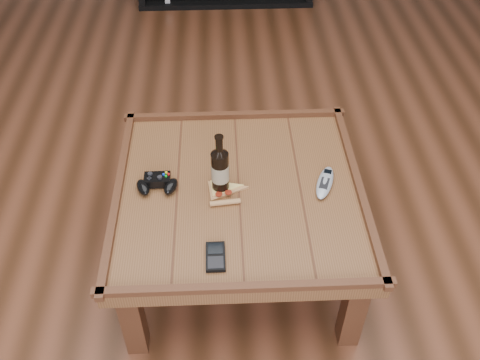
{
  "coord_description": "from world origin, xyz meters",
  "views": [
    {
      "loc": [
        -0.06,
        -1.54,
        1.97
      ],
      "look_at": [
        0.0,
        -0.02,
        0.52
      ],
      "focal_mm": 40.0,
      "sensor_mm": 36.0,
      "label": 1
    }
  ],
  "objects_px": {
    "remote_control": "(325,182)",
    "smartphone": "(216,257)",
    "pizza_slice": "(223,191)",
    "game_controller": "(157,184)",
    "coffee_table": "(239,200)",
    "beer_bottle": "(220,169)"
  },
  "relations": [
    {
      "from": "beer_bottle",
      "to": "smartphone",
      "type": "height_order",
      "value": "beer_bottle"
    },
    {
      "from": "pizza_slice",
      "to": "smartphone",
      "type": "bearing_deg",
      "value": -101.77
    },
    {
      "from": "pizza_slice",
      "to": "remote_control",
      "type": "relative_size",
      "value": 1.1
    },
    {
      "from": "coffee_table",
      "to": "remote_control",
      "type": "height_order",
      "value": "remote_control"
    },
    {
      "from": "coffee_table",
      "to": "smartphone",
      "type": "relative_size",
      "value": 7.99
    },
    {
      "from": "game_controller",
      "to": "remote_control",
      "type": "xyz_separation_m",
      "value": [
        0.68,
        -0.01,
        -0.01
      ]
    },
    {
      "from": "pizza_slice",
      "to": "remote_control",
      "type": "bearing_deg",
      "value": -2.75
    },
    {
      "from": "pizza_slice",
      "to": "remote_control",
      "type": "xyz_separation_m",
      "value": [
        0.42,
        0.02,
        0.01
      ]
    },
    {
      "from": "remote_control",
      "to": "smartphone",
      "type": "bearing_deg",
      "value": -121.48
    },
    {
      "from": "pizza_slice",
      "to": "smartphone",
      "type": "xyz_separation_m",
      "value": [
        -0.03,
        -0.33,
        0.0
      ]
    },
    {
      "from": "pizza_slice",
      "to": "smartphone",
      "type": "relative_size",
      "value": 1.77
    },
    {
      "from": "beer_bottle",
      "to": "remote_control",
      "type": "relative_size",
      "value": 1.31
    },
    {
      "from": "game_controller",
      "to": "pizza_slice",
      "type": "distance_m",
      "value": 0.27
    },
    {
      "from": "pizza_slice",
      "to": "smartphone",
      "type": "height_order",
      "value": "pizza_slice"
    },
    {
      "from": "smartphone",
      "to": "game_controller",
      "type": "bearing_deg",
      "value": 121.63
    },
    {
      "from": "game_controller",
      "to": "coffee_table",
      "type": "bearing_deg",
      "value": -4.52
    },
    {
      "from": "coffee_table",
      "to": "smartphone",
      "type": "xyz_separation_m",
      "value": [
        -0.1,
        -0.35,
        0.07
      ]
    },
    {
      "from": "coffee_table",
      "to": "pizza_slice",
      "type": "xyz_separation_m",
      "value": [
        -0.06,
        -0.01,
        0.07
      ]
    },
    {
      "from": "coffee_table",
      "to": "game_controller",
      "type": "bearing_deg",
      "value": 176.09
    },
    {
      "from": "coffee_table",
      "to": "remote_control",
      "type": "relative_size",
      "value": 4.96
    },
    {
      "from": "game_controller",
      "to": "pizza_slice",
      "type": "xyz_separation_m",
      "value": [
        0.26,
        -0.04,
        -0.02
      ]
    },
    {
      "from": "game_controller",
      "to": "remote_control",
      "type": "bearing_deg",
      "value": -1.6
    }
  ]
}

